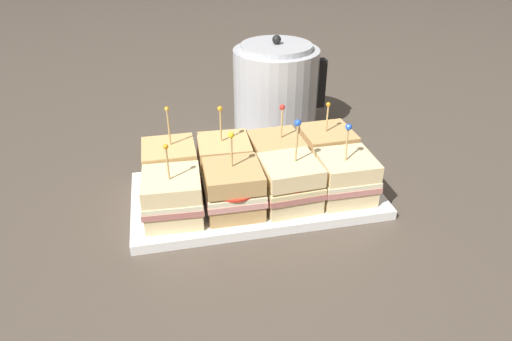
{
  "coord_description": "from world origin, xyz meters",
  "views": [
    {
      "loc": [
        -0.15,
        -0.69,
        0.49
      ],
      "look_at": [
        0.0,
        0.0,
        0.06
      ],
      "focal_mm": 32.0,
      "sensor_mm": 36.0,
      "label": 1
    }
  ],
  "objects": [
    {
      "name": "sandwich_front_far_right",
      "position": [
        0.15,
        -0.05,
        0.06
      ],
      "size": [
        0.1,
        0.1,
        0.15
      ],
      "color": "beige",
      "rests_on": "serving_platter"
    },
    {
      "name": "ground_plane",
      "position": [
        0.0,
        0.0,
        0.0
      ],
      "size": [
        6.0,
        6.0,
        0.0
      ],
      "primitive_type": "plane",
      "color": "#4C4238"
    },
    {
      "name": "serving_platter",
      "position": [
        0.0,
        0.0,
        0.01
      ],
      "size": [
        0.45,
        0.23,
        0.02
      ],
      "color": "white",
      "rests_on": "ground_plane"
    },
    {
      "name": "sandwich_back_far_left",
      "position": [
        -0.15,
        0.05,
        0.06
      ],
      "size": [
        0.1,
        0.1,
        0.16
      ],
      "color": "tan",
      "rests_on": "serving_platter"
    },
    {
      "name": "sandwich_front_far_left",
      "position": [
        -0.15,
        -0.05,
        0.06
      ],
      "size": [
        0.1,
        0.1,
        0.14
      ],
      "color": "beige",
      "rests_on": "serving_platter"
    },
    {
      "name": "kettle_steel",
      "position": [
        0.11,
        0.29,
        0.1
      ],
      "size": [
        0.22,
        0.2,
        0.23
      ],
      "color": "#B7BABF",
      "rests_on": "ground_plane"
    },
    {
      "name": "sandwich_back_center_left",
      "position": [
        -0.05,
        0.05,
        0.06
      ],
      "size": [
        0.1,
        0.1,
        0.15
      ],
      "color": "tan",
      "rests_on": "serving_platter"
    },
    {
      "name": "sandwich_front_center_right",
      "position": [
        0.05,
        -0.05,
        0.06
      ],
      "size": [
        0.1,
        0.1,
        0.16
      ],
      "color": "beige",
      "rests_on": "serving_platter"
    },
    {
      "name": "sandwich_back_far_right",
      "position": [
        0.15,
        0.05,
        0.06
      ],
      "size": [
        0.1,
        0.1,
        0.14
      ],
      "color": "tan",
      "rests_on": "serving_platter"
    },
    {
      "name": "sandwich_back_center_right",
      "position": [
        0.05,
        0.05,
        0.06
      ],
      "size": [
        0.1,
        0.1,
        0.15
      ],
      "color": "tan",
      "rests_on": "serving_platter"
    },
    {
      "name": "sandwich_front_center_left",
      "position": [
        -0.05,
        -0.05,
        0.06
      ],
      "size": [
        0.1,
        0.1,
        0.15
      ],
      "color": "tan",
      "rests_on": "serving_platter"
    }
  ]
}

